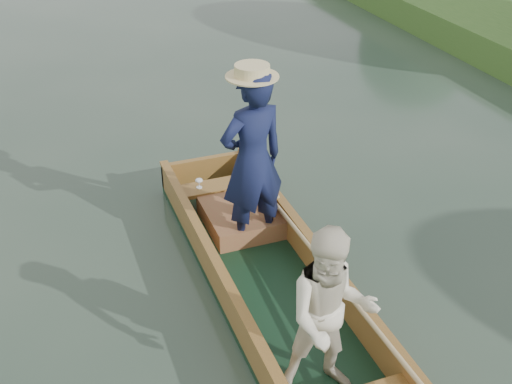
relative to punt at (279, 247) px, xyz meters
name	(u,v)px	position (x,y,z in m)	size (l,w,h in m)	color
ground	(277,304)	(-0.03, -0.07, -0.64)	(120.00, 120.00, 0.00)	#283D30
punt	(279,247)	(0.00, 0.00, 0.00)	(1.12, 5.03, 2.09)	black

